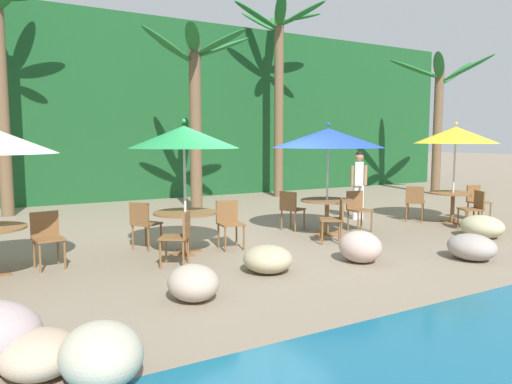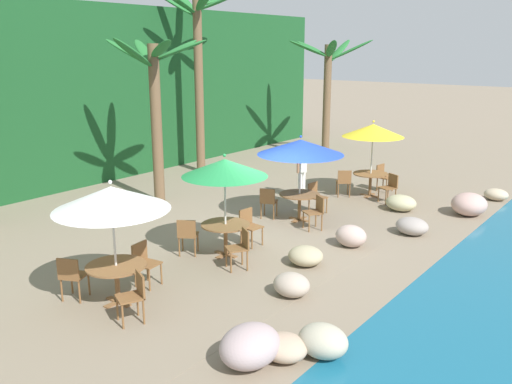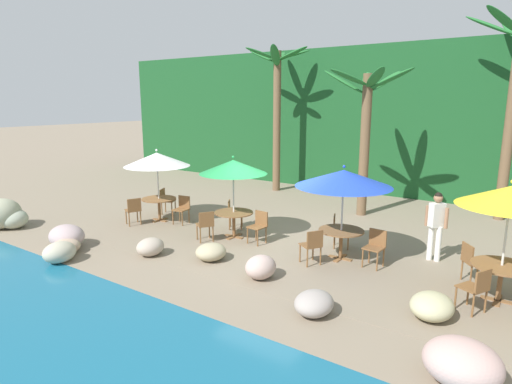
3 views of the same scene
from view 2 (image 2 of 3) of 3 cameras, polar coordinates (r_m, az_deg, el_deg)
name	(u,v)px [view 2 (image 2 of 3)]	position (r m, az deg, el deg)	size (l,w,h in m)	color
ground_plane	(259,239)	(13.52, 0.26, -4.93)	(120.00, 120.00, 0.00)	gray
terrace_deck	(259,239)	(13.52, 0.26, -4.91)	(18.00, 5.20, 0.01)	gray
foliage_backdrop	(41,96)	(19.61, -21.41, 9.23)	(28.00, 2.40, 6.00)	#194C23
rock_seawall	(320,290)	(10.16, 6.66, -10.08)	(15.81, 3.05, 0.92)	#B6AF97
umbrella_white	(111,198)	(9.96, -14.80, -0.63)	(2.07, 2.07, 2.33)	silver
dining_table_white	(116,272)	(10.40, -14.30, -8.01)	(1.10, 1.10, 0.74)	brown
chair_white_seaward	(144,261)	(11.07, -11.55, -7.00)	(0.47, 0.48, 0.87)	brown
chair_white_inland	(72,275)	(10.75, -18.60, -8.16)	(0.57, 0.56, 0.87)	brown
chair_white_left	(135,294)	(9.70, -12.49, -10.27)	(0.56, 0.56, 0.87)	brown
umbrella_green	(225,168)	(11.97, -3.28, 2.53)	(1.90, 1.90, 2.34)	silver
dining_table_green	(226,229)	(12.34, -3.18, -3.89)	(1.10, 1.10, 0.74)	brown
chair_green_seaward	(249,224)	(13.00, -0.73, -3.36)	(0.46, 0.47, 0.87)	brown
chair_green_inland	(187,234)	(12.43, -7.13, -4.35)	(0.59, 0.59, 0.87)	brown
chair_green_left	(241,246)	(11.63, -1.60, -5.59)	(0.59, 0.59, 0.87)	brown
umbrella_blue	(301,147)	(14.55, 4.66, 4.67)	(2.30, 2.30, 2.33)	silver
dining_table_blue	(300,198)	(14.86, 4.54, -0.66)	(1.10, 1.10, 0.74)	brown
chair_blue_seaward	(316,195)	(15.59, 6.20, -0.34)	(0.45, 0.46, 0.87)	brown
chair_blue_inland	(268,201)	(14.98, 1.28, -0.89)	(0.55, 0.55, 0.87)	brown
chair_blue_left	(316,210)	(14.18, 6.25, -1.89)	(0.59, 0.59, 0.87)	brown
umbrella_yellow	(373,130)	(17.33, 12.07, 6.27)	(1.90, 1.90, 2.40)	silver
dining_table_yellow	(371,177)	(17.60, 11.81, 1.52)	(1.10, 1.10, 0.74)	brown
chair_yellow_seaward	(383,176)	(18.37, 13.04, 1.68)	(0.47, 0.48, 0.87)	brown
chair_yellow_inland	(344,181)	(17.38, 9.11, 1.14)	(0.60, 0.59, 0.87)	brown
chair_yellow_left	(390,186)	(17.03, 13.74, 0.61)	(0.57, 0.57, 0.87)	brown
palm_tree_second	(155,92)	(16.35, -10.41, 10.20)	(3.08, 2.97, 4.85)	brown
palm_tree_third	(198,53)	(20.49, -6.05, 14.15)	(3.36, 3.08, 6.54)	brown
palm_tree_fourth	(328,78)	(23.50, 7.45, 11.65)	(3.46, 3.54, 4.93)	brown
waiter_in_white	(302,167)	(16.95, 4.80, 2.57)	(0.52, 0.39, 1.70)	white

